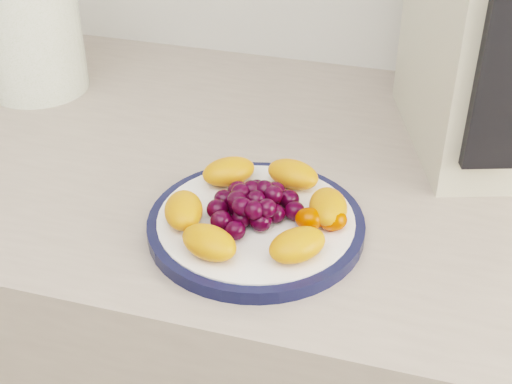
# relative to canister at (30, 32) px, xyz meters

# --- Properties ---
(plate_rim) EXTENTS (0.23, 0.23, 0.01)m
(plate_rim) POSITION_rel_canister_xyz_m (0.40, -0.24, -0.08)
(plate_rim) COLOR black
(plate_rim) RESTS_ON counter
(plate_face) EXTENTS (0.21, 0.21, 0.02)m
(plate_face) POSITION_rel_canister_xyz_m (0.40, -0.24, -0.08)
(plate_face) COLOR white
(plate_face) RESTS_ON counter
(canister) EXTENTS (0.15, 0.15, 0.17)m
(canister) POSITION_rel_canister_xyz_m (0.00, 0.00, 0.00)
(canister) COLOR #567221
(canister) RESTS_ON counter
(appliance_body) EXTENTS (0.26, 0.30, 0.32)m
(appliance_body) POSITION_rel_canister_xyz_m (0.63, 0.02, 0.08)
(appliance_body) COLOR beige
(appliance_body) RESTS_ON counter
(appliance_panel) EXTENTS (0.06, 0.03, 0.24)m
(appliance_panel) POSITION_rel_canister_xyz_m (0.62, -0.12, 0.08)
(appliance_panel) COLOR black
(appliance_panel) RESTS_ON appliance_body
(fruit_plate) EXTENTS (0.20, 0.20, 0.03)m
(fruit_plate) POSITION_rel_canister_xyz_m (0.40, -0.24, -0.05)
(fruit_plate) COLOR orange
(fruit_plate) RESTS_ON plate_face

